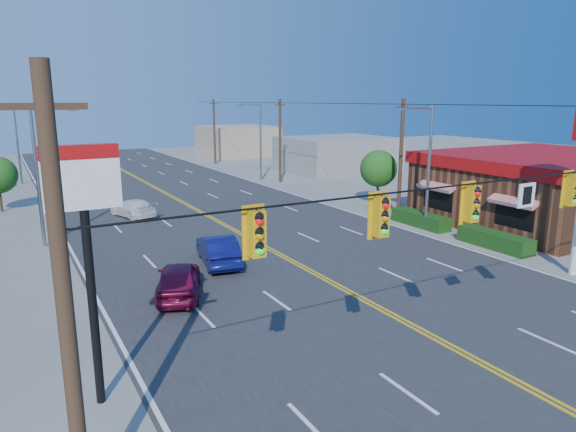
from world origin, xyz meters
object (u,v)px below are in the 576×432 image
car_white (133,209)px  car_silver (66,201)px  kfc (543,187)px  car_blue (218,251)px  car_magenta (179,280)px  signal_span (496,218)px  pizza_hut_sign (85,223)px

car_white → car_silver: (-3.80, 5.96, -0.10)m
kfc → car_blue: bearing=175.4°
car_magenta → car_white: (1.86, 16.48, -0.12)m
signal_span → car_white: (-4.64, 27.04, -4.25)m
car_blue → kfc: bearing=-173.9°
pizza_hut_sign → car_magenta: (4.37, 6.56, -4.43)m
signal_span → car_magenta: 13.07m
car_silver → signal_span: bearing=119.8°
kfc → car_white: (-24.66, 15.04, -1.75)m
signal_span → kfc: size_ratio=1.49×
kfc → car_silver: size_ratio=4.23×
car_white → car_silver: 7.07m
signal_span → pizza_hut_sign: size_ratio=3.55×
signal_span → car_blue: bearing=103.7°
car_magenta → signal_span: bearing=142.6°
car_magenta → car_silver: size_ratio=1.15×
kfc → car_blue: 23.53m
car_blue → car_white: 13.23m
car_magenta → pizza_hut_sign: bearing=77.2°
signal_span → kfc: bearing=30.9°
car_blue → pizza_hut_sign: bearing=63.4°
kfc → pizza_hut_sign: (-30.90, -8.00, 2.80)m
kfc → car_silver: 35.42m
signal_span → car_blue: (-3.38, 13.87, -4.13)m
kfc → car_silver: kfc is taller
pizza_hut_sign → kfc: bearing=14.5°
car_blue → signal_span: bearing=114.4°
car_white → car_silver: car_white is taller
car_silver → kfc: bearing=159.1°
signal_span → kfc: 23.47m
car_blue → car_white: (-1.27, 13.17, -0.12)m
signal_span → car_white: 27.76m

